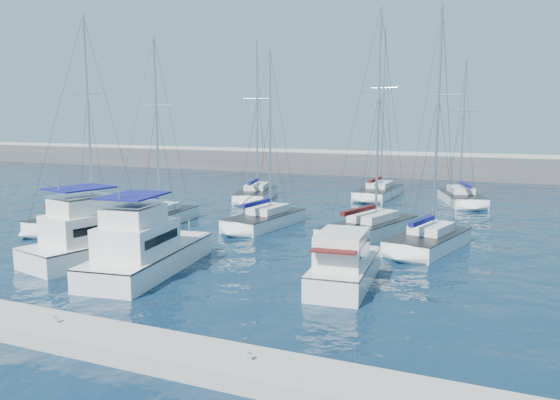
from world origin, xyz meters
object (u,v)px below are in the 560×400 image
at_px(sailboat_mid_e, 429,240).
at_px(sailboat_mid_b, 154,219).
at_px(motor_yacht_port_inner, 96,240).
at_px(sailboat_back_c, 461,198).
at_px(motor_yacht_stbd_inner, 145,252).
at_px(motor_yacht_stbd_outer, 344,267).
at_px(motor_yacht_port_outer, 90,237).
at_px(sailboat_mid_a, 85,219).
at_px(sailboat_back_a, 256,194).
at_px(sailboat_back_b, 379,192).
at_px(sailboat_mid_d, 369,227).
at_px(sailboat_mid_c, 265,220).

bearing_deg(sailboat_mid_e, sailboat_mid_b, -164.58).
bearing_deg(motor_yacht_port_inner, sailboat_back_c, 73.88).
xyz_separation_m(motor_yacht_port_inner, motor_yacht_stbd_inner, (4.32, -1.20, -0.00)).
bearing_deg(sailboat_mid_b, sailboat_back_c, 41.41).
distance_m(motor_yacht_port_inner, motor_yacht_stbd_outer, 14.64).
xyz_separation_m(motor_yacht_port_outer, motor_yacht_stbd_inner, (5.79, -2.32, 0.19)).
height_order(sailboat_mid_a, sailboat_mid_e, sailboat_mid_a).
bearing_deg(sailboat_back_a, motor_yacht_port_inner, -100.48).
distance_m(motor_yacht_port_outer, sailboat_mid_e, 20.85).
height_order(motor_yacht_stbd_inner, sailboat_back_c, sailboat_back_c).
distance_m(motor_yacht_port_inner, sailboat_mid_e, 20.10).
xyz_separation_m(motor_yacht_port_inner, motor_yacht_stbd_outer, (14.62, 0.77, -0.19)).
bearing_deg(sailboat_mid_e, sailboat_mid_a, -159.73).
bearing_deg(motor_yacht_port_outer, sailboat_back_b, 81.27).
xyz_separation_m(sailboat_mid_a, sailboat_back_a, (5.82, 17.70, 0.01)).
distance_m(sailboat_mid_b, sailboat_back_a, 15.49).
xyz_separation_m(sailboat_mid_d, sailboat_back_b, (-3.71, 18.77, 0.03)).
bearing_deg(motor_yacht_port_inner, sailboat_mid_e, 44.21).
xyz_separation_m(motor_yacht_stbd_outer, sailboat_back_c, (2.84, 29.79, -0.43)).
distance_m(motor_yacht_stbd_inner, sailboat_back_b, 33.13).
bearing_deg(sailboat_mid_b, motor_yacht_stbd_inner, -59.84).
relative_size(sailboat_mid_d, sailboat_mid_e, 1.04).
xyz_separation_m(motor_yacht_stbd_outer, sailboat_mid_d, (-1.74, 12.03, -0.42)).
bearing_deg(motor_yacht_port_outer, motor_yacht_port_inner, -27.05).
relative_size(sailboat_mid_b, sailboat_back_a, 0.90).
bearing_deg(sailboat_mid_c, sailboat_mid_b, -152.11).
xyz_separation_m(sailboat_mid_b, sailboat_mid_e, (20.36, 0.56, 0.03)).
distance_m(motor_yacht_port_inner, sailboat_back_b, 32.88).
height_order(motor_yacht_stbd_inner, sailboat_back_b, sailboat_back_b).
height_order(sailboat_mid_b, sailboat_mid_c, sailboat_mid_b).
xyz_separation_m(motor_yacht_port_outer, sailboat_back_c, (18.92, 29.44, -0.43)).
bearing_deg(sailboat_mid_e, motor_yacht_port_inner, -135.57).
bearing_deg(sailboat_mid_b, sailboat_back_a, 81.50).
relative_size(sailboat_back_b, sailboat_back_c, 1.30).
distance_m(motor_yacht_port_outer, motor_yacht_stbd_outer, 16.08).
relative_size(sailboat_mid_b, sailboat_mid_c, 1.08).
relative_size(motor_yacht_port_inner, sailboat_back_a, 0.59).
distance_m(sailboat_back_b, sailboat_back_c, 8.36).
distance_m(motor_yacht_port_inner, sailboat_mid_a, 10.70).
bearing_deg(motor_yacht_port_inner, motor_yacht_stbd_outer, 16.64).
bearing_deg(sailboat_mid_a, sailboat_back_b, 60.47).
height_order(sailboat_back_a, sailboat_back_b, sailboat_back_b).
relative_size(sailboat_mid_c, sailboat_mid_d, 0.85).
height_order(motor_yacht_port_outer, sailboat_mid_c, sailboat_mid_c).
relative_size(motor_yacht_stbd_outer, sailboat_back_c, 0.50).
xyz_separation_m(sailboat_back_b, sailboat_back_c, (8.30, -1.01, -0.04)).
bearing_deg(sailboat_back_c, sailboat_mid_d, -122.81).
xyz_separation_m(motor_yacht_stbd_outer, sailboat_mid_e, (2.67, 9.45, -0.40)).
bearing_deg(sailboat_back_a, sailboat_back_c, 0.98).
height_order(motor_yacht_port_inner, sailboat_back_a, sailboat_back_a).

